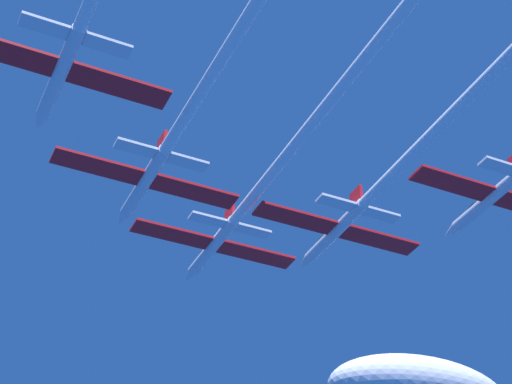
% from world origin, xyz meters
% --- Properties ---
extents(jet_lead, '(14.84, 41.06, 2.46)m').
position_xyz_m(jet_lead, '(0.29, -11.42, 0.43)').
color(jet_lead, white).
extents(jet_left_wing, '(14.84, 41.08, 2.46)m').
position_xyz_m(jet_left_wing, '(-8.46, -18.69, -0.07)').
color(jet_left_wing, white).
extents(jet_right_wing, '(14.84, 42.91, 2.46)m').
position_xyz_m(jet_right_wing, '(8.16, -19.95, -0.38)').
color(jet_right_wing, white).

